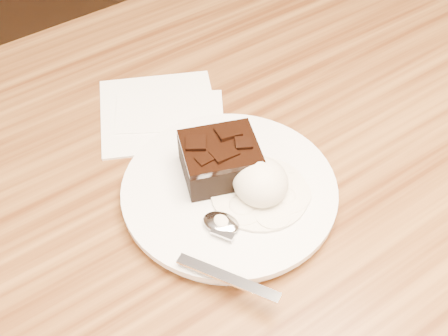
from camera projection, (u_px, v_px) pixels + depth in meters
plate at (229, 193)px, 0.63m from camera, size 0.23×0.23×0.02m
brownie at (220, 162)px, 0.63m from camera, size 0.10×0.09×0.04m
ice_cream_scoop at (260, 182)px, 0.61m from camera, size 0.06×0.06×0.05m
melt_puddle at (260, 193)px, 0.62m from camera, size 0.10×0.10×0.00m
spoon at (221, 224)px, 0.59m from camera, size 0.10×0.15×0.01m
napkin at (158, 111)px, 0.73m from camera, size 0.19×0.19×0.01m
crumb_a at (291, 175)px, 0.64m from camera, size 0.01×0.01×0.00m
crumb_b at (228, 214)px, 0.60m from camera, size 0.01×0.01×0.00m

